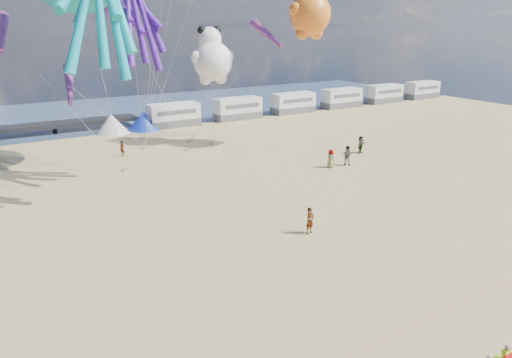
# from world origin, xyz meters

# --- Properties ---
(ground) EXTENTS (120.00, 120.00, 0.00)m
(ground) POSITION_xyz_m (0.00, 0.00, 0.00)
(ground) COLOR tan
(ground) RESTS_ON ground
(water) EXTENTS (120.00, 120.00, 0.00)m
(water) POSITION_xyz_m (0.00, 55.00, 0.02)
(water) COLOR #374B6A
(water) RESTS_ON ground
(motorhome_0) EXTENTS (6.60, 2.50, 3.00)m
(motorhome_0) POSITION_xyz_m (6.00, 40.00, 1.50)
(motorhome_0) COLOR silver
(motorhome_0) RESTS_ON ground
(motorhome_1) EXTENTS (6.60, 2.50, 3.00)m
(motorhome_1) POSITION_xyz_m (15.50, 40.00, 1.50)
(motorhome_1) COLOR silver
(motorhome_1) RESTS_ON ground
(motorhome_2) EXTENTS (6.60, 2.50, 3.00)m
(motorhome_2) POSITION_xyz_m (25.00, 40.00, 1.50)
(motorhome_2) COLOR silver
(motorhome_2) RESTS_ON ground
(motorhome_3) EXTENTS (6.60, 2.50, 3.00)m
(motorhome_3) POSITION_xyz_m (34.50, 40.00, 1.50)
(motorhome_3) COLOR silver
(motorhome_3) RESTS_ON ground
(motorhome_4) EXTENTS (6.60, 2.50, 3.00)m
(motorhome_4) POSITION_xyz_m (44.00, 40.00, 1.50)
(motorhome_4) COLOR silver
(motorhome_4) RESTS_ON ground
(motorhome_5) EXTENTS (6.60, 2.50, 3.00)m
(motorhome_5) POSITION_xyz_m (53.50, 40.00, 1.50)
(motorhome_5) COLOR silver
(motorhome_5) RESTS_ON ground
(tent_white) EXTENTS (4.00, 4.00, 2.40)m
(tent_white) POSITION_xyz_m (-2.00, 40.00, 1.20)
(tent_white) COLOR white
(tent_white) RESTS_ON ground
(tent_blue) EXTENTS (4.00, 4.00, 2.40)m
(tent_blue) POSITION_xyz_m (2.00, 40.00, 1.20)
(tent_blue) COLOR #1933CC
(tent_blue) RESTS_ON ground
(rope_line) EXTENTS (34.00, 0.03, 0.03)m
(rope_line) POSITION_xyz_m (0.00, -5.00, 0.02)
(rope_line) COLOR #F2338C
(rope_line) RESTS_ON ground
(standing_person) EXTENTS (0.70, 0.53, 1.75)m
(standing_person) POSITION_xyz_m (1.37, 4.88, 0.87)
(standing_person) COLOR tan
(standing_person) RESTS_ON ground
(beachgoer_1) EXTENTS (0.97, 1.09, 1.87)m
(beachgoer_1) POSITION_xyz_m (13.50, 15.06, 0.93)
(beachgoer_1) COLOR #7F6659
(beachgoer_1) RESTS_ON ground
(beachgoer_4) EXTENTS (1.13, 0.79, 1.79)m
(beachgoer_4) POSITION_xyz_m (17.58, 17.55, 0.89)
(beachgoer_4) COLOR #7F6659
(beachgoer_4) RESTS_ON ground
(beachgoer_5) EXTENTS (1.06, 1.51, 1.57)m
(beachgoer_5) POSITION_xyz_m (-3.78, 29.04, 0.79)
(beachgoer_5) COLOR #7F6659
(beachgoer_5) RESTS_ON ground
(beachgoer_6) EXTENTS (0.45, 0.65, 1.72)m
(beachgoer_6) POSITION_xyz_m (11.66, 15.23, 0.86)
(beachgoer_6) COLOR #7F6659
(beachgoer_6) RESTS_ON ground
(sandbag_a) EXTENTS (0.50, 0.35, 0.22)m
(sandbag_a) POSITION_xyz_m (-4.93, 24.08, 0.11)
(sandbag_a) COLOR gray
(sandbag_a) RESTS_ON ground
(sandbag_b) EXTENTS (0.50, 0.35, 0.22)m
(sandbag_b) POSITION_xyz_m (2.64, 27.62, 0.11)
(sandbag_b) COLOR gray
(sandbag_b) RESTS_ON ground
(sandbag_c) EXTENTS (0.50, 0.35, 0.22)m
(sandbag_c) POSITION_xyz_m (6.16, 28.63, 0.11)
(sandbag_c) COLOR gray
(sandbag_c) RESTS_ON ground
(sandbag_d) EXTENTS (0.50, 0.35, 0.22)m
(sandbag_d) POSITION_xyz_m (4.48, 31.10, 0.11)
(sandbag_d) COLOR gray
(sandbag_d) RESTS_ON ground
(sandbag_e) EXTENTS (0.50, 0.35, 0.22)m
(sandbag_e) POSITION_xyz_m (-1.01, 30.55, 0.11)
(sandbag_e) COLOR gray
(sandbag_e) RESTS_ON ground
(kite_panda) EXTENTS (5.61, 5.36, 7.15)m
(kite_panda) POSITION_xyz_m (6.71, 29.37, 8.91)
(kite_panda) COLOR white
(kite_teddy_orange) EXTENTS (5.43, 5.16, 7.17)m
(kite_teddy_orange) POSITION_xyz_m (14.81, 23.25, 13.57)
(kite_teddy_orange) COLOR orange
(windsock_left) EXTENTS (2.03, 7.55, 7.47)m
(windsock_left) POSITION_xyz_m (-12.78, 28.34, 11.96)
(windsock_left) COLOR red
(windsock_mid) EXTENTS (1.32, 5.53, 5.48)m
(windsock_mid) POSITION_xyz_m (11.13, 25.48, 11.64)
(windsock_mid) COLOR red
(windsock_right) EXTENTS (1.94, 5.51, 5.44)m
(windsock_right) POSITION_xyz_m (-8.54, 25.51, 7.75)
(windsock_right) COLOR red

